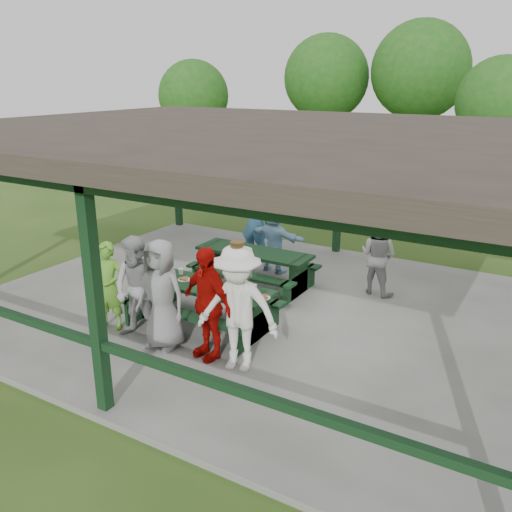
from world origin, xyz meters
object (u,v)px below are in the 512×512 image
Objects in this scene: contestant_green at (109,286)px; contestant_red at (207,303)px; contestant_grey_left at (138,289)px; contestant_grey_mid at (161,294)px; picnic_table_far at (254,264)px; spectator_lblue at (275,239)px; spectator_blue at (255,222)px; farm_trailer at (321,189)px; contestant_white_fedora at (238,309)px; spectator_grey at (378,256)px; pickup_truck at (470,190)px; picnic_table_near at (202,299)px.

contestant_red is (1.95, 0.04, 0.11)m from contestant_green.
contestant_grey_left is 0.48m from contestant_grey_mid.
spectator_lblue is (-0.07, 0.98, 0.27)m from picnic_table_far.
spectator_blue is 6.01m from farm_trailer.
picnic_table_far is 1.59× the size of spectator_lblue.
spectator_blue is (-1.67, 4.20, 0.05)m from contestant_red.
contestant_white_fedora reaches higher than spectator_grey.
contestant_red is at bearing 113.54° from spectator_lblue.
picnic_table_far is at bearing 123.09° from contestant_red.
contestant_white_fedora is 1.04× the size of spectator_blue.
spectator_grey is at bearing 164.60° from spectator_blue.
farm_trailer is (-2.69, 10.11, -0.33)m from contestant_red.
contestant_green is at bearing 145.37° from pickup_truck.
spectator_blue is 3.07m from spectator_grey.
contestant_green is at bearing 170.14° from contestant_grey_left.
spectator_blue is at bearing 2.67° from spectator_grey.
contestant_green is at bearing 84.91° from spectator_lblue.
contestant_green is 0.69m from contestant_grey_left.
contestant_red is at bearing 4.37° from contestant_grey_mid.
picnic_table_far is 1.53× the size of spectator_grey.
farm_trailer reaches higher than picnic_table_near.
picnic_table_far is 1.02m from spectator_lblue.
spectator_lblue is 0.80× the size of spectator_blue.
farm_trailer is at bearing -65.04° from spectator_lblue.
spectator_blue is (0.28, 4.24, 0.17)m from contestant_green.
spectator_grey reaches higher than spectator_lblue.
pickup_truck is (2.35, 10.83, 0.21)m from picnic_table_near.
spectator_blue is at bearing 68.26° from contestant_green.
contestant_white_fedora reaches higher than farm_trailer.
farm_trailer is (-1.74, 6.31, -0.20)m from spectator_lblue.
contestant_white_fedora is 1.25× the size of spectator_grey.
spectator_grey is 0.41× the size of farm_trailer.
contestant_green is (-1.07, -2.86, 0.28)m from picnic_table_far.
spectator_blue reaches higher than picnic_table_far.
spectator_blue is at bearing 138.51° from pickup_truck.
spectator_blue is at bearing 119.90° from picnic_table_far.
contestant_white_fedora is at bearing -74.03° from farm_trailer.
spectator_blue reaches higher than contestant_green.
picnic_table_near is at bearing 133.87° from contestant_white_fedora.
contestant_grey_mid is at bearing -20.63° from contestant_green.
spectator_blue is at bearing 127.49° from contestant_red.
spectator_blue is 0.50× the size of farm_trailer.
picnic_table_near is 1.00m from contestant_grey_mid.
picnic_table_near is 1.07× the size of picnic_table_far.
contestant_grey_left is (0.68, -0.04, 0.10)m from contestant_green.
picnic_table_near is at bearing 82.53° from contestant_grey_mid.
contestant_green is at bearing 60.18° from spectator_grey.
contestant_grey_left is at bearing -121.85° from picnic_table_near.
contestant_green is 12.23m from pickup_truck.
contestant_red is 0.94× the size of spectator_blue.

